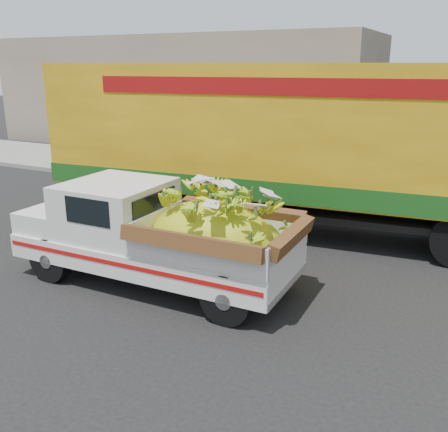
% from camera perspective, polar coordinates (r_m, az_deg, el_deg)
% --- Properties ---
extents(ground, '(100.00, 100.00, 0.00)m').
position_cam_1_polar(ground, '(9.04, -9.62, -7.97)').
color(ground, black).
rests_on(ground, ground).
extents(curb, '(60.00, 0.25, 0.15)m').
position_cam_1_polar(curb, '(14.58, 6.04, 2.15)').
color(curb, gray).
rests_on(curb, ground).
extents(sidewalk, '(60.00, 4.00, 0.14)m').
position_cam_1_polar(sidewalk, '(16.50, 8.68, 3.78)').
color(sidewalk, gray).
rests_on(sidewalk, ground).
extents(building_left, '(18.00, 6.00, 5.00)m').
position_cam_1_polar(building_left, '(24.89, -4.66, 13.95)').
color(building_left, gray).
rests_on(building_left, ground).
extents(pickup_truck, '(5.06, 1.90, 1.77)m').
position_cam_1_polar(pickup_truck, '(8.62, -5.91, -2.24)').
color(pickup_truck, black).
rests_on(pickup_truck, ground).
extents(semi_trailer, '(12.04, 3.58, 3.80)m').
position_cam_1_polar(semi_trailer, '(11.44, 8.46, 8.47)').
color(semi_trailer, black).
rests_on(semi_trailer, ground).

